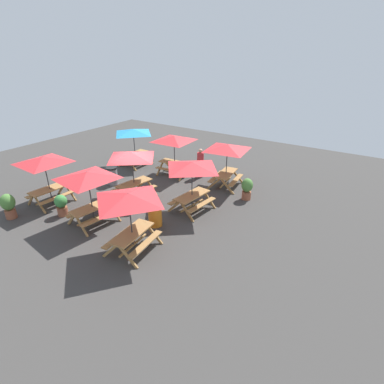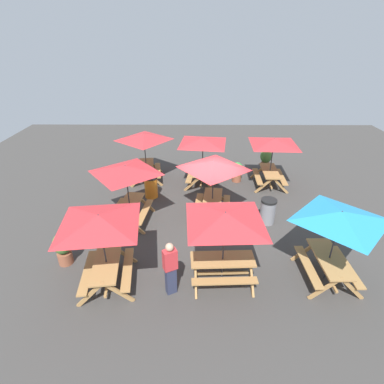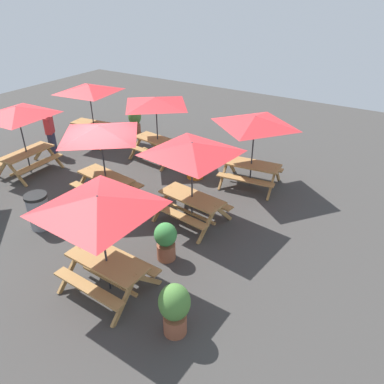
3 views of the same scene
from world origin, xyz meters
name	(u,v)px [view 3 (image 3 of 3)]	position (x,y,z in m)	size (l,w,h in m)	color
ground_plane	(108,195)	(0.00, 0.00, 0.00)	(26.69, 26.69, 0.00)	#3D3A38
picnic_table_1	(192,154)	(2.93, 0.18, 1.99)	(2.81, 2.81, 2.34)	#A87A44
picnic_table_2	(156,106)	(-0.28, 2.98, 1.99)	(2.21, 2.21, 2.34)	#A87A44
picnic_table_3	(100,136)	(0.13, -0.14, 1.99)	(2.23, 2.23, 2.34)	#A87A44
picnic_table_4	(18,116)	(-3.33, -0.25, 1.99)	(2.83, 2.83, 2.34)	#A87A44
picnic_table_5	(255,126)	(3.43, 2.88, 1.99)	(2.23, 2.23, 2.34)	#A87A44
picnic_table_6	(89,93)	(-3.48, 3.00, 1.99)	(2.81, 2.81, 2.34)	#A87A44
picnic_table_7	(99,210)	(2.81, -2.95, 1.99)	(2.83, 2.83, 2.34)	#A87A44
trash_bin_gray	(39,211)	(-0.33, -2.20, 0.49)	(0.59, 0.59, 0.98)	gray
trash_bin_orange	(195,164)	(1.65, 2.43, 0.49)	(0.59, 0.59, 0.98)	orange
potted_plant_0	(135,120)	(-2.66, 4.57, 0.59)	(0.55, 0.55, 1.08)	#935138
potted_plant_1	(175,307)	(4.63, -3.15, 0.63)	(0.59, 0.59, 1.13)	#935138
potted_plant_2	(166,240)	(3.25, -1.49, 0.53)	(0.53, 0.53, 0.97)	#935138
person_standing	(50,132)	(-3.83, 1.19, 0.89)	(0.36, 0.42, 1.67)	#2D334C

